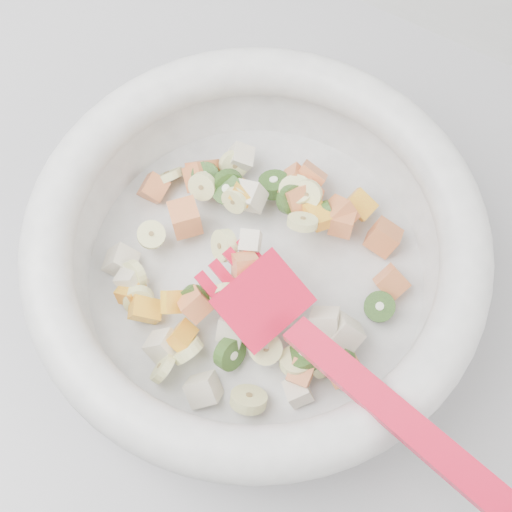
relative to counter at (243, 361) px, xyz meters
The scene contains 2 objects.
counter is the anchor object (origin of this frame).
mixing_bowl 0.51m from the counter, 39.59° to the right, with size 0.42×0.35×0.13m.
Camera 1 is at (0.16, 1.22, 1.45)m, focal length 50.00 mm.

